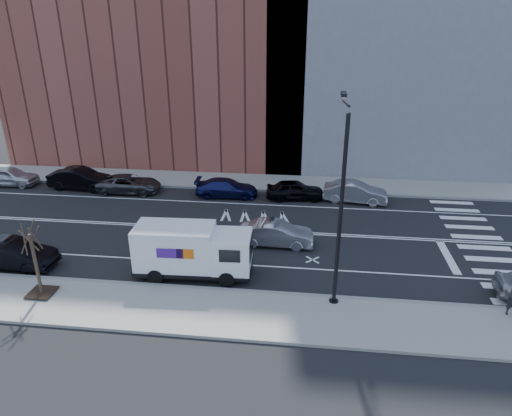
% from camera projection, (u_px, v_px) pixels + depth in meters
% --- Properties ---
extents(ground, '(120.00, 120.00, 0.00)m').
position_uv_depth(ground, '(218.00, 229.00, 29.03)').
color(ground, black).
rests_on(ground, ground).
extents(sidewalk_near, '(44.00, 3.60, 0.15)m').
position_uv_depth(sidewalk_near, '(181.00, 310.00, 20.96)').
color(sidewalk_near, gray).
rests_on(sidewalk_near, ground).
extents(sidewalk_far, '(44.00, 3.60, 0.15)m').
position_uv_depth(sidewalk_far, '(239.00, 181.00, 37.04)').
color(sidewalk_far, gray).
rests_on(sidewalk_far, ground).
extents(curb_near, '(44.00, 0.25, 0.17)m').
position_uv_depth(curb_near, '(191.00, 288.00, 22.60)').
color(curb_near, gray).
rests_on(curb_near, ground).
extents(curb_far, '(44.00, 0.25, 0.17)m').
position_uv_depth(curb_far, '(235.00, 189.00, 35.39)').
color(curb_far, gray).
rests_on(curb_far, ground).
extents(crosswalk, '(3.00, 14.00, 0.01)m').
position_uv_depth(crosswalk, '(480.00, 242.00, 27.31)').
color(crosswalk, white).
rests_on(crosswalk, ground).
extents(road_markings, '(40.00, 8.60, 0.01)m').
position_uv_depth(road_markings, '(218.00, 229.00, 29.03)').
color(road_markings, white).
rests_on(road_markings, ground).
extents(bldg_brick, '(26.00, 10.00, 22.00)m').
position_uv_depth(bldg_brick, '(158.00, 34.00, 39.83)').
color(bldg_brick, brown).
rests_on(bldg_brick, ground).
extents(bldg_concrete, '(20.00, 10.00, 26.00)m').
position_uv_depth(bldg_concrete, '(395.00, 9.00, 36.90)').
color(bldg_concrete, slate).
rests_on(bldg_concrete, ground).
extents(streetlight, '(0.44, 4.02, 9.34)m').
position_uv_depth(streetlight, '(341.00, 201.00, 19.97)').
color(streetlight, black).
rests_on(streetlight, ground).
extents(street_tree, '(1.20, 1.20, 3.75)m').
position_uv_depth(street_tree, '(37.00, 270.00, 21.54)').
color(street_tree, black).
rests_on(street_tree, ground).
extents(fedex_van, '(6.12, 2.35, 2.76)m').
position_uv_depth(fedex_van, '(192.00, 250.00, 23.37)').
color(fedex_van, black).
rests_on(fedex_van, ground).
extents(far_parked_a, '(4.45, 1.86, 1.50)m').
position_uv_depth(far_parked_a, '(10.00, 176.00, 36.17)').
color(far_parked_a, silver).
rests_on(far_parked_a, ground).
extents(far_parked_b, '(5.07, 2.09, 1.63)m').
position_uv_depth(far_parked_b, '(81.00, 179.00, 35.40)').
color(far_parked_b, black).
rests_on(far_parked_b, ground).
extents(far_parked_c, '(4.87, 2.39, 1.33)m').
position_uv_depth(far_parked_c, '(129.00, 184.00, 34.80)').
color(far_parked_c, '#45464C').
rests_on(far_parked_c, ground).
extents(far_parked_d, '(4.69, 2.06, 1.34)m').
position_uv_depth(far_parked_d, '(227.00, 188.00, 33.97)').
color(far_parked_d, '#171A51').
rests_on(far_parked_d, ground).
extents(far_parked_e, '(4.35, 2.14, 1.43)m').
position_uv_depth(far_parked_e, '(295.00, 190.00, 33.45)').
color(far_parked_e, black).
rests_on(far_parked_e, ground).
extents(far_parked_f, '(4.70, 2.10, 1.50)m').
position_uv_depth(far_parked_f, '(355.00, 192.00, 32.94)').
color(far_parked_f, '#A8A8AD').
rests_on(far_parked_f, ground).
extents(driving_sedan, '(4.40, 1.59, 1.44)m').
position_uv_depth(driving_sedan, '(276.00, 234.00, 26.78)').
color(driving_sedan, '#A1A1A5').
rests_on(driving_sedan, ground).
extents(near_parked_rear_a, '(4.67, 1.72, 1.53)m').
position_uv_depth(near_parked_rear_a, '(12.00, 254.00, 24.40)').
color(near_parked_rear_a, black).
rests_on(near_parked_rear_a, ground).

